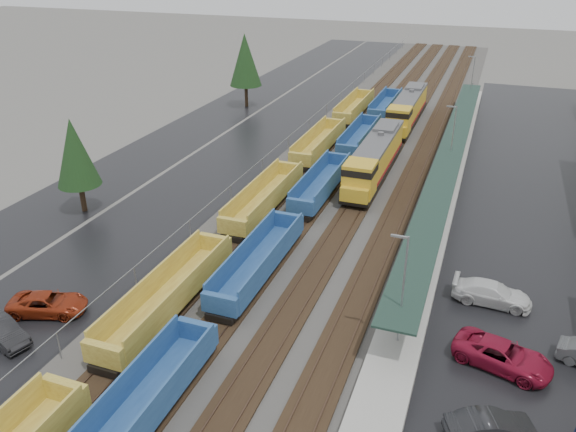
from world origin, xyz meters
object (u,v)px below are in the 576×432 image
(parked_car_east_a, at_px, (491,428))
(parked_car_east_b, at_px, (503,355))
(well_string_blue, at_px, (294,218))
(locomotive_trail, at_px, (407,109))
(locomotive_lead, at_px, (375,159))
(parked_car_west_c, at_px, (48,304))
(parked_car_west_b, at_px, (2,331))
(parked_car_east_c, at_px, (492,293))
(well_string_yellow, at_px, (224,239))

(parked_car_east_a, height_order, parked_car_east_b, parked_car_east_b)
(well_string_blue, xyz_separation_m, parked_car_east_a, (17.21, -18.61, -0.41))
(locomotive_trail, distance_m, parked_car_east_b, 49.58)
(locomotive_lead, height_order, locomotive_trail, same)
(parked_car_west_c, distance_m, parked_car_east_b, 29.67)
(well_string_blue, distance_m, parked_car_east_b, 21.68)
(locomotive_lead, distance_m, parked_car_east_a, 35.27)
(locomotive_trail, relative_size, parked_car_east_a, 4.18)
(parked_car_west_b, height_order, parked_car_west_c, parked_car_west_b)
(locomotive_lead, xyz_separation_m, well_string_blue, (-4.00, -14.05, -1.16))
(well_string_blue, bearing_deg, parked_car_east_c, -19.34)
(locomotive_lead, height_order, parked_car_east_b, locomotive_lead)
(parked_car_west_b, relative_size, parked_car_east_c, 0.84)
(locomotive_lead, relative_size, well_string_blue, 0.20)
(parked_car_east_c, bearing_deg, locomotive_trail, 19.41)
(well_string_yellow, relative_size, well_string_blue, 1.07)
(parked_car_west_b, relative_size, parked_car_west_c, 0.86)
(well_string_yellow, bearing_deg, parked_car_east_b, -17.46)
(locomotive_lead, relative_size, parked_car_east_c, 3.57)
(parked_car_east_b, relative_size, parked_car_east_c, 1.07)
(parked_car_west_b, distance_m, parked_car_east_b, 31.02)
(locomotive_trail, distance_m, well_string_blue, 35.29)
(parked_car_west_c, bearing_deg, parked_car_east_c, -86.15)
(locomotive_lead, bearing_deg, parked_car_west_c, -116.27)
(locomotive_lead, bearing_deg, locomotive_trail, 90.00)
(locomotive_trail, bearing_deg, parked_car_east_a, -76.17)
(well_string_yellow, bearing_deg, parked_car_west_c, -122.87)
(well_string_blue, xyz_separation_m, parked_car_west_c, (-11.61, -17.58, -0.44))
(locomotive_lead, relative_size, well_string_yellow, 0.19)
(locomotive_lead, distance_m, well_string_blue, 14.65)
(well_string_yellow, height_order, parked_car_east_b, well_string_yellow)
(locomotive_trail, xyz_separation_m, parked_car_west_b, (-16.22, -56.09, -1.58))
(locomotive_trail, xyz_separation_m, parked_car_east_a, (13.21, -53.66, -1.57))
(well_string_yellow, bearing_deg, parked_car_west_b, -118.32)
(parked_car_west_b, bearing_deg, well_string_yellow, -11.64)
(well_string_yellow, xyz_separation_m, parked_car_west_b, (-8.22, -15.25, -0.45))
(parked_car_west_c, xyz_separation_m, parked_car_east_a, (28.82, -1.04, 0.03))
(well_string_blue, distance_m, parked_car_west_c, 21.07)
(parked_car_east_a, bearing_deg, parked_car_west_b, 71.24)
(well_string_yellow, bearing_deg, well_string_blue, 55.39)
(parked_car_east_c, bearing_deg, locomotive_lead, 34.73)
(well_string_blue, bearing_deg, locomotive_trail, 83.49)
(parked_car_east_a, bearing_deg, locomotive_lead, -1.47)
(well_string_blue, xyz_separation_m, parked_car_east_b, (17.64, -12.60, -0.36))
(well_string_yellow, relative_size, parked_car_west_b, 22.48)
(parked_car_west_b, relative_size, parked_car_east_b, 0.78)
(parked_car_east_c, bearing_deg, parked_car_east_b, -170.74)
(parked_car_east_a, bearing_deg, well_string_blue, 19.27)
(parked_car_west_c, relative_size, parked_car_east_c, 0.97)
(parked_car_east_a, relative_size, parked_car_east_b, 0.80)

